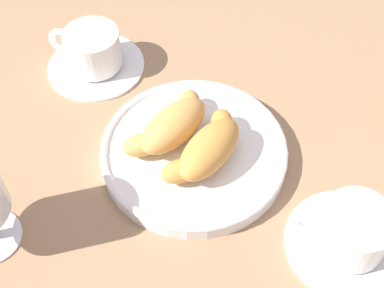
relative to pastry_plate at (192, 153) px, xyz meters
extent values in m
plane|color=#997551|center=(0.00, -0.01, -0.01)|extent=(2.20, 2.20, 0.00)
cylinder|color=white|center=(0.00, 0.00, 0.00)|extent=(0.23, 0.23, 0.02)
torus|color=white|center=(0.00, 0.00, 0.01)|extent=(0.23, 0.23, 0.01)
ellipsoid|color=#CC893D|center=(0.01, -0.03, 0.03)|extent=(0.11, 0.07, 0.04)
ellipsoid|color=#CC893D|center=(0.04, 0.00, 0.02)|extent=(0.05, 0.05, 0.03)
ellipsoid|color=#CC893D|center=(-0.04, -0.02, 0.02)|extent=(0.05, 0.04, 0.03)
ellipsoid|color=#D6994C|center=(-0.01, 0.03, 0.03)|extent=(0.11, 0.06, 0.04)
ellipsoid|color=#D6994C|center=(0.03, 0.05, 0.02)|extent=(0.05, 0.05, 0.03)
ellipsoid|color=#D6994C|center=(-0.05, 0.03, 0.02)|extent=(0.05, 0.04, 0.03)
cylinder|color=white|center=(0.05, -0.20, -0.01)|extent=(0.14, 0.14, 0.01)
cylinder|color=white|center=(0.05, -0.20, 0.02)|extent=(0.08, 0.08, 0.05)
cylinder|color=brown|center=(0.05, -0.20, 0.04)|extent=(0.07, 0.07, 0.01)
torus|color=white|center=(0.02, -0.16, 0.03)|extent=(0.03, 0.04, 0.04)
cylinder|color=white|center=(0.00, 0.21, -0.01)|extent=(0.14, 0.14, 0.01)
cylinder|color=white|center=(0.00, 0.21, 0.02)|extent=(0.08, 0.08, 0.05)
cylinder|color=brown|center=(0.00, 0.21, 0.04)|extent=(0.07, 0.07, 0.01)
torus|color=white|center=(-0.02, 0.25, 0.03)|extent=(0.03, 0.04, 0.04)
camera|label=1|loc=(-0.25, -0.29, 0.51)|focal=49.04mm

